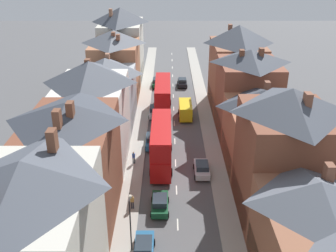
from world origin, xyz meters
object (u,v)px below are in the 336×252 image
(car_parked_left_a, at_px, (143,248))
(car_parked_left_b, at_px, (153,111))
(car_near_silver, at_px, (159,203))
(pedestrian_mid_right, at_px, (132,157))
(pedestrian_mid_left, at_px, (131,201))
(car_mid_white, at_px, (201,168))
(double_decker_bus_lead, at_px, (161,97))
(street_lamp, at_px, (129,221))
(double_decker_bus_mid_street, at_px, (160,143))
(car_near_blue, at_px, (156,82))
(car_parked_right_b, at_px, (151,140))
(car_parked_right_a, at_px, (181,82))
(delivery_van, at_px, (184,110))

(car_parked_left_a, distance_m, car_parked_left_b, 31.18)
(car_near_silver, distance_m, pedestrian_mid_right, 9.88)
(pedestrian_mid_left, distance_m, pedestrian_mid_right, 9.25)
(car_mid_white, relative_size, pedestrian_mid_right, 2.50)
(double_decker_bus_lead, height_order, pedestrian_mid_left, double_decker_bus_lead)
(car_parked_left_b, relative_size, street_lamp, 0.81)
(pedestrian_mid_right, bearing_deg, double_decker_bus_lead, 78.19)
(pedestrian_mid_left, bearing_deg, car_parked_left_a, -76.70)
(double_decker_bus_mid_street, relative_size, street_lamp, 1.96)
(car_near_blue, xyz_separation_m, car_parked_left_b, (-0.00, -14.60, 0.04))
(pedestrian_mid_left, bearing_deg, car_near_blue, 87.69)
(car_parked_right_b, bearing_deg, double_decker_bus_mid_street, -74.36)
(car_mid_white, xyz_separation_m, pedestrian_mid_left, (-7.78, -6.90, 0.23))
(double_decker_bus_lead, relative_size, street_lamp, 1.96)
(car_near_blue, height_order, car_mid_white, car_mid_white)
(car_near_silver, bearing_deg, double_decker_bus_mid_street, 90.05)
(car_parked_left_a, xyz_separation_m, car_mid_white, (6.20, 13.57, -0.01))
(car_parked_left_a, xyz_separation_m, car_parked_left_b, (-0.00, 31.18, 0.04))
(pedestrian_mid_left, relative_size, street_lamp, 0.29)
(street_lamp, bearing_deg, car_near_silver, 67.70)
(car_near_blue, xyz_separation_m, car_near_silver, (1.30, -39.13, -0.01))
(car_mid_white, bearing_deg, car_parked_left_a, -114.56)
(double_decker_bus_mid_street, distance_m, car_parked_right_a, 29.60)
(car_near_silver, bearing_deg, pedestrian_mid_left, 179.50)
(car_near_blue, bearing_deg, car_near_silver, -88.10)
(car_parked_right_a, distance_m, street_lamp, 45.36)
(delivery_van, height_order, pedestrian_mid_left, delivery_van)
(car_parked_left_a, bearing_deg, car_parked_right_b, 90.00)
(car_mid_white, distance_m, pedestrian_mid_left, 10.40)
(car_parked_right_b, distance_m, pedestrian_mid_right, 5.42)
(car_near_silver, distance_m, car_parked_left_a, 6.77)
(car_parked_left_b, height_order, pedestrian_mid_right, pedestrian_mid_right)
(car_near_silver, relative_size, pedestrian_mid_right, 2.56)
(car_near_silver, relative_size, car_parked_left_b, 0.92)
(pedestrian_mid_left, bearing_deg, double_decker_bus_lead, 83.64)
(car_parked_left_b, bearing_deg, car_parked_left_a, -90.00)
(car_mid_white, bearing_deg, pedestrian_mid_left, -138.44)
(car_parked_right_a, height_order, street_lamp, street_lamp)
(car_parked_left_b, relative_size, car_parked_right_b, 1.00)
(double_decker_bus_lead, xyz_separation_m, street_lamp, (-2.44, -31.74, 0.43))
(pedestrian_mid_left, xyz_separation_m, pedestrian_mid_right, (-0.58, 9.23, 0.00))
(car_parked_left_a, distance_m, street_lamp, 2.77)
(double_decker_bus_mid_street, height_order, car_near_blue, double_decker_bus_mid_street)
(car_parked_left_b, bearing_deg, car_near_silver, -86.97)
(car_parked_left_b, bearing_deg, double_decker_bus_mid_street, -85.05)
(car_near_blue, distance_m, street_lamp, 45.18)
(car_near_blue, bearing_deg, car_parked_left_b, -90.00)
(car_parked_right_a, bearing_deg, car_near_silver, -95.28)
(car_near_silver, bearing_deg, double_decker_bus_lead, 90.02)
(car_parked_right_b, bearing_deg, car_mid_white, -49.67)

